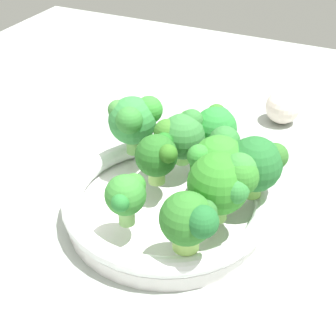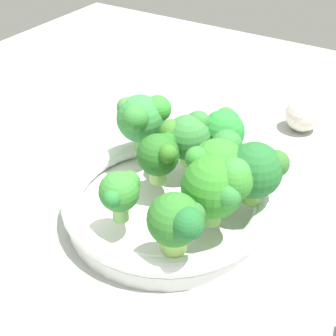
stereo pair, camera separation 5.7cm
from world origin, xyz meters
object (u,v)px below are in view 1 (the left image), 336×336
(garlic_bulb, at_px, (283,107))
(broccoli_floret_3, at_px, (182,133))
(bowl, at_px, (168,202))
(broccoli_floret_6, at_px, (190,220))
(broccoli_floret_4, at_px, (255,164))
(broccoli_floret_0, at_px, (158,155))
(broccoli_floret_7, at_px, (134,119))
(broccoli_floret_8, at_px, (126,195))
(broccoli_floret_1, at_px, (216,127))
(broccoli_floret_5, at_px, (219,162))
(broccoli_floret_2, at_px, (225,182))

(garlic_bulb, bearing_deg, broccoli_floret_3, 161.17)
(bowl, bearing_deg, broccoli_floret_6, -142.93)
(broccoli_floret_4, xyz_separation_m, garlic_bulb, (0.26, 0.02, -0.06))
(broccoli_floret_0, bearing_deg, broccoli_floret_7, 52.13)
(broccoli_floret_6, distance_m, broccoli_floret_7, 0.19)
(broccoli_floret_0, height_order, broccoli_floret_4, broccoli_floret_4)
(bowl, bearing_deg, broccoli_floret_3, 8.37)
(broccoli_floret_8, bearing_deg, broccoli_floret_1, -11.74)
(broccoli_floret_0, distance_m, broccoli_floret_3, 0.05)
(broccoli_floret_3, bearing_deg, broccoli_floret_5, -123.73)
(broccoli_floret_1, relative_size, broccoli_floret_4, 0.89)
(broccoli_floret_1, height_order, broccoli_floret_4, broccoli_floret_4)
(broccoli_floret_5, height_order, broccoli_floret_7, broccoli_floret_7)
(broccoli_floret_7, bearing_deg, broccoli_floret_8, -155.01)
(broccoli_floret_4, distance_m, garlic_bulb, 0.26)
(broccoli_floret_4, distance_m, broccoli_floret_5, 0.04)
(broccoli_floret_4, distance_m, broccoli_floret_6, 0.12)
(broccoli_floret_0, height_order, broccoli_floret_3, broccoli_floret_3)
(broccoli_floret_1, relative_size, broccoli_floret_6, 1.00)
(broccoli_floret_2, bearing_deg, broccoli_floret_0, 70.50)
(broccoli_floret_0, bearing_deg, broccoli_floret_6, -139.15)
(broccoli_floret_0, relative_size, broccoli_floret_1, 0.96)
(broccoli_floret_2, relative_size, broccoli_floret_4, 1.10)
(broccoli_floret_1, xyz_separation_m, broccoli_floret_3, (-0.04, 0.03, 0.00))
(broccoli_floret_1, height_order, broccoli_floret_6, same)
(bowl, bearing_deg, broccoli_floret_7, 54.18)
(broccoli_floret_4, bearing_deg, broccoli_floret_6, 164.84)
(broccoli_floret_4, xyz_separation_m, broccoli_floret_5, (-0.01, 0.04, 0.00))
(garlic_bulb, bearing_deg, broccoli_floret_0, 163.11)
(broccoli_floret_6, height_order, garlic_bulb, broccoli_floret_6)
(broccoli_floret_2, height_order, broccoli_floret_5, broccoli_floret_2)
(broccoli_floret_8, xyz_separation_m, garlic_bulb, (0.36, -0.08, -0.05))
(broccoli_floret_0, distance_m, broccoli_floret_7, 0.07)
(broccoli_floret_5, bearing_deg, broccoli_floret_4, -71.95)
(broccoli_floret_2, xyz_separation_m, broccoli_floret_8, (-0.05, 0.09, -0.01))
(broccoli_floret_3, bearing_deg, bowl, -171.63)
(broccoli_floret_2, height_order, broccoli_floret_4, broccoli_floret_2)
(broccoli_floret_1, xyz_separation_m, broccoli_floret_5, (-0.08, -0.03, 0.00))
(broccoli_floret_2, bearing_deg, garlic_bulb, 1.55)
(broccoli_floret_1, relative_size, broccoli_floret_8, 1.09)
(broccoli_floret_4, bearing_deg, broccoli_floret_0, 102.04)
(broccoli_floret_7, height_order, garlic_bulb, broccoli_floret_7)
(broccoli_floret_2, bearing_deg, broccoli_floret_3, 44.87)
(broccoli_floret_1, relative_size, broccoli_floret_3, 0.96)
(broccoli_floret_8, bearing_deg, broccoli_floret_2, -61.36)
(broccoli_floret_3, bearing_deg, garlic_bulb, -18.83)
(broccoli_floret_4, bearing_deg, broccoli_floret_5, 108.05)
(broccoli_floret_5, height_order, broccoli_floret_6, broccoli_floret_5)
(broccoli_floret_7, bearing_deg, garlic_bulb, -30.79)
(garlic_bulb, bearing_deg, broccoli_floret_2, -178.45)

